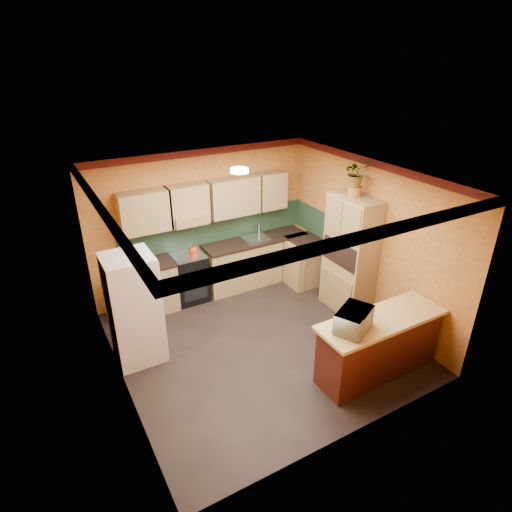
{
  "coord_description": "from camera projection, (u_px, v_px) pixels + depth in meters",
  "views": [
    {
      "loc": [
        -2.77,
        -4.8,
        4.25
      ],
      "look_at": [
        0.19,
        0.45,
        1.31
      ],
      "focal_mm": 30.0,
      "sensor_mm": 36.0,
      "label": 1
    }
  ],
  "objects": [
    {
      "name": "room_shell",
      "position": [
        252.0,
        214.0,
        6.16
      ],
      "size": [
        4.24,
        4.24,
        2.72
      ],
      "color": "black",
      "rests_on": "ground"
    },
    {
      "name": "base_cabinets_back",
      "position": [
        220.0,
        270.0,
        8.13
      ],
      "size": [
        3.65,
        0.6,
        0.88
      ],
      "primitive_type": "cube",
      "color": "tan",
      "rests_on": "ground"
    },
    {
      "name": "countertop_back",
      "position": [
        219.0,
        248.0,
        7.93
      ],
      "size": [
        3.65,
        0.62,
        0.04
      ],
      "primitive_type": "cube",
      "color": "black",
      "rests_on": "base_cabinets_back"
    },
    {
      "name": "stove",
      "position": [
        189.0,
        277.0,
        7.85
      ],
      "size": [
        0.58,
        0.58,
        0.91
      ],
      "primitive_type": "cube",
      "color": "black",
      "rests_on": "ground"
    },
    {
      "name": "kettle",
      "position": [
        193.0,
        250.0,
        7.61
      ],
      "size": [
        0.18,
        0.18,
        0.18
      ],
      "primitive_type": null,
      "rotation": [
        0.0,
        0.0,
        0.05
      ],
      "color": "red",
      "rests_on": "stove"
    },
    {
      "name": "sink",
      "position": [
        256.0,
        238.0,
        8.25
      ],
      "size": [
        0.48,
        0.4,
        0.03
      ],
      "primitive_type": "cube",
      "color": "silver",
      "rests_on": "countertop_back"
    },
    {
      "name": "base_cabinets_right",
      "position": [
        307.0,
        262.0,
        8.43
      ],
      "size": [
        0.6,
        0.8,
        0.88
      ],
      "primitive_type": "cube",
      "color": "tan",
      "rests_on": "ground"
    },
    {
      "name": "countertop_right",
      "position": [
        308.0,
        241.0,
        8.23
      ],
      "size": [
        0.62,
        0.8,
        0.04
      ],
      "primitive_type": "cube",
      "color": "black",
      "rests_on": "base_cabinets_right"
    },
    {
      "name": "fridge",
      "position": [
        134.0,
        309.0,
        6.18
      ],
      "size": [
        0.68,
        0.66,
        1.7
      ],
      "primitive_type": "cube",
      "color": "silver",
      "rests_on": "ground"
    },
    {
      "name": "pantry",
      "position": [
        350.0,
        256.0,
        7.3
      ],
      "size": [
        0.48,
        0.9,
        2.1
      ],
      "primitive_type": "cube",
      "color": "tan",
      "rests_on": "ground"
    },
    {
      "name": "fern_pot",
      "position": [
        355.0,
        191.0,
        6.84
      ],
      "size": [
        0.22,
        0.22,
        0.16
      ],
      "primitive_type": "cylinder",
      "color": "#A05B26",
      "rests_on": "pantry"
    },
    {
      "name": "fern",
      "position": [
        356.0,
        173.0,
        6.71
      ],
      "size": [
        0.5,
        0.47,
        0.44
      ],
      "primitive_type": "imported",
      "rotation": [
        0.0,
        0.0,
        -0.43
      ],
      "color": "tan",
      "rests_on": "fern_pot"
    },
    {
      "name": "breakfast_bar",
      "position": [
        378.0,
        347.0,
        6.04
      ],
      "size": [
        1.8,
        0.55,
        0.88
      ],
      "primitive_type": "cube",
      "color": "#501C12",
      "rests_on": "ground"
    },
    {
      "name": "bar_top",
      "position": [
        382.0,
        320.0,
        5.83
      ],
      "size": [
        1.9,
        0.65,
        0.05
      ],
      "primitive_type": "cube",
      "color": "tan",
      "rests_on": "breakfast_bar"
    },
    {
      "name": "microwave",
      "position": [
        354.0,
        320.0,
        5.53
      ],
      "size": [
        0.64,
        0.57,
        0.29
      ],
      "primitive_type": "imported",
      "rotation": [
        0.0,
        0.0,
        0.49
      ],
      "color": "silver",
      "rests_on": "bar_top"
    }
  ]
}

